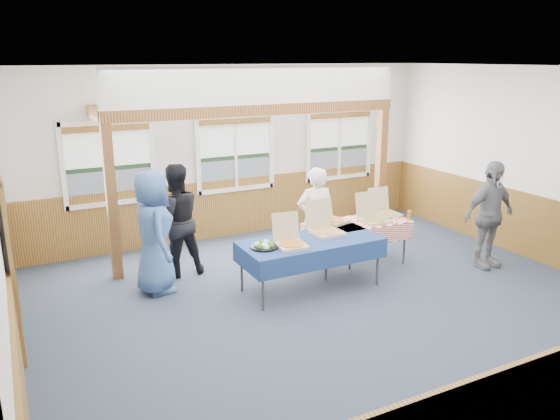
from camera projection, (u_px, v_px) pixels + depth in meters
The scene contains 29 objects.
floor at pixel (333, 303), 7.65m from camera, with size 8.00×8.00×0.00m, color #2B3A46.
ceiling at pixel (339, 67), 6.79m from camera, with size 8.00×8.00×0.00m, color white.
wall_back at pixel (235, 152), 10.22m from camera, with size 8.00×8.00×0.00m, color silver.
wall_right at pixel (541, 166), 8.97m from camera, with size 8.00×8.00×0.00m, color silver.
wainscot_back at pixel (236, 207), 10.48m from camera, with size 7.98×0.05×1.10m, color brown.
wainscot_front at pixel (559, 404), 4.53m from camera, with size 7.98×0.05×1.10m, color brown.
wainscot_left at pixel (16, 329), 5.76m from camera, with size 0.05×6.98×1.10m, color brown.
wainscot_right at pixel (532, 227), 9.25m from camera, with size 0.05×6.98×1.10m, color brown.
cased_opening at pixel (8, 258), 6.40m from camera, with size 0.06×1.30×2.10m, color #353535.
window_left at pixel (109, 159), 9.15m from camera, with size 1.56×0.10×1.46m.
window_mid at pixel (235, 149), 10.16m from camera, with size 1.56×0.10×1.46m.
window_right at pixel (339, 140), 11.17m from camera, with size 1.56×0.10×1.46m.
post_left at pixel (112, 204), 8.20m from camera, with size 0.15×0.15×2.40m, color #5B2D14.
post_right at pixel (380, 173), 10.40m from camera, with size 0.15×0.15×2.40m, color #5B2D14.
cross_beam at pixel (261, 110), 8.95m from camera, with size 5.15×0.18×0.18m, color #5B2D14.
table_left at pixel (311, 243), 7.95m from camera, with size 2.25×1.48×0.76m.
table_right at pixel (357, 226), 8.81m from camera, with size 1.80×1.06×0.76m.
pizza_box_a at pixel (291, 242), 7.65m from camera, with size 0.45×0.53×0.44m.
pizza_box_b at pixel (326, 229), 8.21m from camera, with size 0.45×0.54×0.47m.
pizza_box_c at pixel (321, 226), 8.36m from camera, with size 0.46×0.53×0.42m.
pizza_box_d at pixel (332, 218), 8.78m from camera, with size 0.50×0.55×0.41m.
pizza_box_e at pixel (373, 217), 8.82m from camera, with size 0.41×0.50×0.44m.
pizza_box_f at pixel (385, 211), 9.18m from camera, with size 0.42×0.50×0.43m.
veggie_tray at pixel (264, 246), 7.60m from camera, with size 0.39×0.39×0.09m.
drink_glass at pixel (409, 215), 8.93m from camera, with size 0.07×0.07×0.15m, color #9D591A.
woman_white at pixel (315, 219), 8.72m from camera, with size 0.61×0.40×1.67m, color white.
woman_black at pixel (175, 220), 8.43m from camera, with size 0.86×0.67×1.78m, color black.
man_blue at pixel (154, 232), 7.82m from camera, with size 0.89×0.58×1.81m, color #3E619B.
person_grey at pixel (489, 215), 8.76m from camera, with size 1.03×0.43×1.76m, color slate.
Camera 1 is at (-3.85, -5.91, 3.33)m, focal length 35.00 mm.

